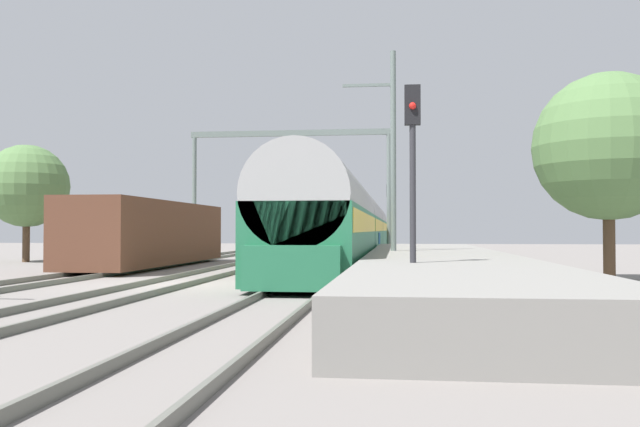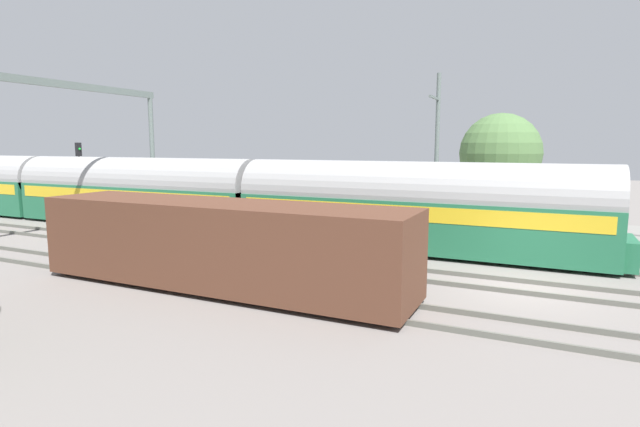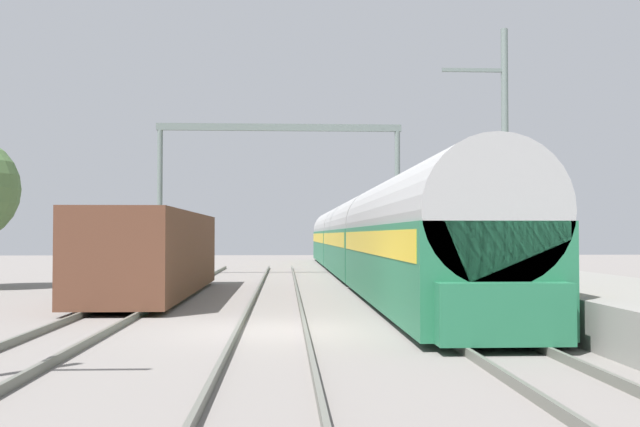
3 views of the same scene
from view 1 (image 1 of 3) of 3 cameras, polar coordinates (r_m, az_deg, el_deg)
The scene contains 14 objects.
ground at distance 20.57m, azimuth -12.44°, elevation -5.94°, with size 120.00×120.00×0.00m, color slate.
track_far_west at distance 22.27m, azimuth -22.61°, elevation -5.31°, with size 1.52×60.00×0.16m.
track_west at distance 20.57m, azimuth -12.44°, elevation -5.72°, with size 1.52×60.00×0.16m.
track_east at distance 19.61m, azimuth -0.87°, elevation -5.96°, with size 1.52×60.00×0.16m.
platform at distance 21.44m, azimuth 10.05°, elevation -4.56°, with size 4.40×28.00×0.90m.
passenger_train at distance 40.63m, azimuth 3.08°, elevation -0.93°, with size 2.93×49.20×3.82m.
freight_car at distance 30.42m, azimuth -14.21°, elevation -1.68°, with size 2.80×13.00×2.70m.
person_crossing at distance 37.70m, azimuth 4.82°, elevation -2.33°, with size 0.45×0.35×1.73m.
railway_signal_near at distance 15.21m, azimuth 7.91°, elevation 4.30°, with size 0.36×0.30×4.91m.
railway_signal_far at distance 47.46m, azimuth 5.92°, elevation 0.38°, with size 0.36×0.30×4.85m.
catenary_gantry at distance 41.77m, azimuth -2.58°, elevation 4.10°, with size 12.69×0.28×7.86m.
catenary_pole_east_mid at distance 23.85m, azimuth 6.16°, elevation 4.64°, with size 1.90×0.20×8.00m.
tree_west_background at distance 37.28m, azimuth -23.75°, elevation 2.15°, with size 4.22×4.22×6.00m.
tree_east_background at distance 22.57m, azimuth 23.37°, elevation 5.24°, with size 4.57×4.57×6.50m.
Camera 1 is at (6.72, -19.38, 1.64)m, focal length 37.50 mm.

